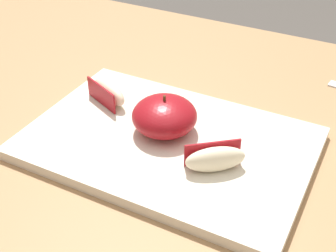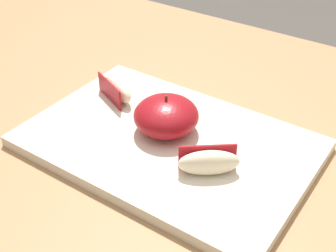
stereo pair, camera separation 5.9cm
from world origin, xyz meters
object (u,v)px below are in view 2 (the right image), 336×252
cutting_board (168,143)px  apple_wedge_front (209,162)px  apple_half_skin_up (166,116)px  apple_wedge_middle (117,89)px

cutting_board → apple_wedge_front: bearing=-20.3°
apple_wedge_front → apple_half_skin_up: bearing=154.8°
cutting_board → apple_wedge_front: size_ratio=5.09×
apple_wedge_front → apple_wedge_middle: size_ratio=0.94×
apple_wedge_middle → apple_half_skin_up: bearing=-14.0°
apple_half_skin_up → apple_wedge_front: 0.10m
cutting_board → apple_half_skin_up: apple_half_skin_up is taller
cutting_board → apple_wedge_front: (0.08, -0.03, 0.02)m
apple_wedge_front → cutting_board: bearing=159.7°
apple_wedge_front → apple_wedge_middle: bearing=160.6°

